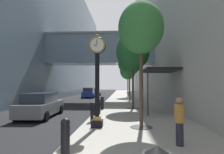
# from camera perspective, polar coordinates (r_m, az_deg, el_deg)

# --- Properties ---
(ground_plane) EXTENTS (110.00, 110.00, 0.00)m
(ground_plane) POSITION_cam_1_polar(r_m,az_deg,el_deg) (29.18, -1.10, -6.71)
(ground_plane) COLOR black
(ground_plane) RESTS_ON ground
(sidewalk_right) EXTENTS (6.19, 80.00, 0.14)m
(sidewalk_right) POSITION_cam_1_polar(r_m,az_deg,el_deg) (32.10, 4.84, -6.17)
(sidewalk_right) COLOR #9E998E
(sidewalk_right) RESTS_ON ground
(building_block_left) EXTENTS (23.35, 80.00, 24.78)m
(building_block_left) POSITION_cam_1_polar(r_m,az_deg,el_deg) (36.45, -20.91, 13.93)
(building_block_left) COLOR slate
(building_block_left) RESTS_ON ground
(building_block_right) EXTENTS (9.00, 80.00, 27.41)m
(building_block_right) POSITION_cam_1_polar(r_m,az_deg,el_deg) (35.06, 17.84, 16.90)
(building_block_right) COLOR #B7B2A8
(building_block_right) RESTS_ON ground
(street_clock) EXTENTS (0.84, 0.55, 4.67)m
(street_clock) POSITION_cam_1_polar(r_m,az_deg,el_deg) (9.50, -4.48, 0.45)
(street_clock) COLOR black
(street_clock) RESTS_ON sidewalk_right
(bollard_nearest) EXTENTS (0.29, 0.29, 1.11)m
(bollard_nearest) POSITION_cam_1_polar(r_m,az_deg,el_deg) (6.07, -13.90, -16.82)
(bollard_nearest) COLOR black
(bollard_nearest) RESTS_ON sidewalk_right
(bollard_third) EXTENTS (0.29, 0.29, 1.11)m
(bollard_third) POSITION_cam_1_polar(r_m,az_deg,el_deg) (11.13, -5.83, -10.17)
(bollard_third) COLOR black
(bollard_third) RESTS_ON sidewalk_right
(bollard_fourth) EXTENTS (0.29, 0.29, 1.11)m
(bollard_fourth) POSITION_cam_1_polar(r_m,az_deg,el_deg) (13.72, -4.10, -8.68)
(bollard_fourth) COLOR black
(bollard_fourth) RESTS_ON sidewalk_right
(bollard_fifth) EXTENTS (0.29, 0.29, 1.11)m
(bollard_fifth) POSITION_cam_1_polar(r_m,az_deg,el_deg) (16.33, -2.93, -7.66)
(bollard_fifth) COLOR black
(bollard_fifth) RESTS_ON sidewalk_right
(street_tree_near) EXTENTS (2.28, 2.28, 6.27)m
(street_tree_near) POSITION_cam_1_polar(r_m,az_deg,el_deg) (9.91, 8.68, 14.24)
(street_tree_near) COLOR #333335
(street_tree_near) RESTS_ON sidewalk_right
(street_tree_mid_near) EXTENTS (2.96, 2.96, 6.77)m
(street_tree_mid_near) POSITION_cam_1_polar(r_m,az_deg,el_deg) (17.04, 6.27, 7.65)
(street_tree_mid_near) COLOR #333335
(street_tree_mid_near) RESTS_ON sidewalk_right
(street_tree_mid_far) EXTENTS (2.99, 2.99, 6.71)m
(street_tree_mid_far) POSITION_cam_1_polar(r_m,az_deg,el_deg) (24.24, 5.31, 4.50)
(street_tree_mid_far) COLOR #333335
(street_tree_mid_far) RESTS_ON sidewalk_right
(street_tree_far) EXTENTS (2.64, 2.64, 5.97)m
(street_tree_far) POSITION_cam_1_polar(r_m,az_deg,el_deg) (31.45, 4.80, 1.96)
(street_tree_far) COLOR #333335
(street_tree_far) RESTS_ON sidewalk_right
(pedestrian_walking) EXTENTS (0.41, 0.41, 1.67)m
(pedestrian_walking) POSITION_cam_1_polar(r_m,az_deg,el_deg) (7.11, 19.68, -12.08)
(pedestrian_walking) COLOR #23232D
(pedestrian_walking) RESTS_ON sidewalk_right
(storefront_awning) EXTENTS (2.40, 3.60, 3.30)m
(storefront_awning) POSITION_cam_1_polar(r_m,az_deg,el_deg) (14.94, 13.98, 1.74)
(storefront_awning) COLOR black
(storefront_awning) RESTS_ON sidewalk_right
(car_blue_near) EXTENTS (2.17, 4.20, 1.72)m
(car_blue_near) POSITION_cam_1_polar(r_m,az_deg,el_deg) (32.52, -6.99, -4.76)
(car_blue_near) COLOR navy
(car_blue_near) RESTS_ON ground
(car_grey_mid) EXTENTS (2.21, 4.75, 1.68)m
(car_grey_mid) POSITION_cam_1_polar(r_m,az_deg,el_deg) (14.08, -20.67, -7.99)
(car_grey_mid) COLOR slate
(car_grey_mid) RESTS_ON ground
(car_silver_far) EXTENTS (2.12, 4.28, 1.58)m
(car_silver_far) POSITION_cam_1_polar(r_m,az_deg,el_deg) (37.40, -5.28, -4.53)
(car_silver_far) COLOR #B7BABF
(car_silver_far) RESTS_ON ground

